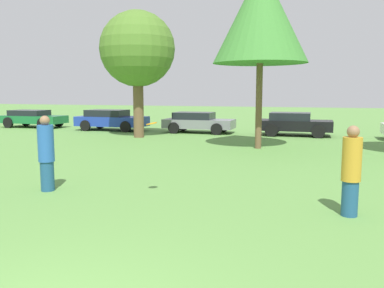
{
  "coord_description": "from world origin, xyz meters",
  "views": [
    {
      "loc": [
        2.54,
        -2.93,
        2.39
      ],
      "look_at": [
        -0.2,
        5.92,
        1.17
      ],
      "focal_mm": 37.71,
      "sensor_mm": 36.0,
      "label": 1
    }
  ],
  "objects": [
    {
      "name": "parked_car_grey",
      "position": [
        -4.04,
        19.4,
        0.63
      ],
      "size": [
        4.04,
        1.88,
        1.19
      ],
      "rotation": [
        0.0,
        0.0,
        0.0
      ],
      "color": "slate",
      "rests_on": "ground"
    },
    {
      "name": "person_catcher",
      "position": [
        3.21,
        5.17,
        0.88
      ],
      "size": [
        0.36,
        0.36,
        1.75
      ],
      "rotation": [
        0.0,
        0.0,
        -3.14
      ],
      "color": "navy",
      "rests_on": "ground"
    },
    {
      "name": "parked_car_green",
      "position": [
        -15.53,
        19.51,
        0.64
      ],
      "size": [
        4.27,
        1.9,
        1.15
      ],
      "rotation": [
        0.0,
        0.0,
        0.0
      ],
      "color": "#196633",
      "rests_on": "ground"
    },
    {
      "name": "person_thrower",
      "position": [
        -3.61,
        5.13,
        0.91
      ],
      "size": [
        0.38,
        0.38,
        1.82
      ],
      "rotation": [
        0.0,
        0.0,
        0.01
      ],
      "color": "navy",
      "rests_on": "ground"
    },
    {
      "name": "parked_car_blue",
      "position": [
        -9.55,
        19.21,
        0.68
      ],
      "size": [
        4.32,
        1.91,
        1.26
      ],
      "rotation": [
        0.0,
        0.0,
        0.0
      ],
      "color": "#1E389E",
      "rests_on": "ground"
    },
    {
      "name": "tree_1",
      "position": [
        0.22,
        13.97,
        5.45
      ],
      "size": [
        3.88,
        3.88,
        7.41
      ],
      "color": "brown",
      "rests_on": "ground"
    },
    {
      "name": "tree_0",
      "position": [
        -6.32,
        16.26,
        4.49
      ],
      "size": [
        3.84,
        3.84,
        6.45
      ],
      "color": "brown",
      "rests_on": "ground"
    },
    {
      "name": "parked_car_black",
      "position": [
        1.38,
        19.45,
        0.67
      ],
      "size": [
        3.83,
        1.93,
        1.25
      ],
      "rotation": [
        0.0,
        0.0,
        0.0
      ],
      "color": "black",
      "rests_on": "ground"
    },
    {
      "name": "frisbee",
      "position": [
        -0.88,
        5.13,
        1.69
      ],
      "size": [
        0.24,
        0.24,
        0.09
      ],
      "color": "orange"
    }
  ]
}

